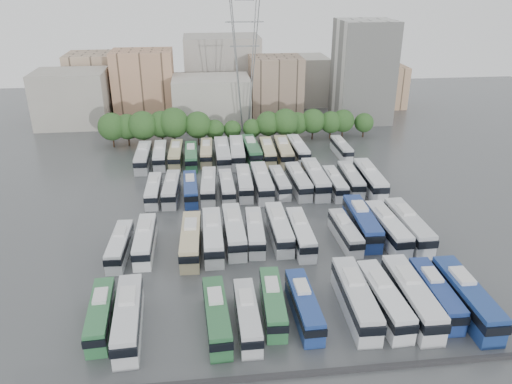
{
  "coord_description": "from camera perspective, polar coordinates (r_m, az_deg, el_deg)",
  "views": [
    {
      "loc": [
        -9.2,
        -70.71,
        37.71
      ],
      "look_at": [
        -0.34,
        6.22,
        3.0
      ],
      "focal_mm": 35.0,
      "sensor_mm": 36.0,
      "label": 1
    }
  ],
  "objects": [
    {
      "name": "bus_r0_s13",
      "position": [
        65.47,
        22.91,
        -11.01
      ],
      "size": [
        3.03,
        13.57,
        4.25
      ],
      "rotation": [
        0.0,
        0.0,
        -0.01
      ],
      "color": "navy",
      "rests_on": "ground"
    },
    {
      "name": "ground",
      "position": [
        80.66,
        0.75,
        -3.73
      ],
      "size": [
        220.0,
        220.0,
        0.0
      ],
      "primitive_type": "plane",
      "color": "#424447",
      "rests_on": "ground"
    },
    {
      "name": "bus_r0_s7",
      "position": [
        60.14,
        5.5,
        -12.71
      ],
      "size": [
        2.74,
        11.42,
        3.57
      ],
      "rotation": [
        0.0,
        0.0,
        0.02
      ],
      "color": "navy",
      "rests_on": "ground"
    },
    {
      "name": "bus_r2_s9",
      "position": [
        92.64,
        4.85,
        1.3
      ],
      "size": [
        3.18,
        12.29,
        3.82
      ],
      "rotation": [
        0.0,
        0.0,
        0.04
      ],
      "color": "silver",
      "rests_on": "ground"
    },
    {
      "name": "bus_r2_s4",
      "position": [
        90.72,
        -5.43,
        0.73
      ],
      "size": [
        3.16,
        11.92,
        3.71
      ],
      "rotation": [
        0.0,
        0.0,
        -0.05
      ],
      "color": "silver",
      "rests_on": "ground"
    },
    {
      "name": "bus_r3_s5",
      "position": [
        105.74,
        -3.86,
        4.4
      ],
      "size": [
        3.01,
        13.52,
        4.24
      ],
      "rotation": [
        0.0,
        0.0,
        0.0
      ],
      "color": "silver",
      "rests_on": "ground"
    },
    {
      "name": "bus_r3_s7",
      "position": [
        107.96,
        -0.52,
        4.82
      ],
      "size": [
        3.42,
        13.06,
        4.06
      ],
      "rotation": [
        0.0,
        0.0,
        0.05
      ],
      "color": "#2B663C",
      "rests_on": "ground"
    },
    {
      "name": "bus_r1_s7",
      "position": [
        75.66,
        2.64,
        -4.14
      ],
      "size": [
        2.81,
        12.34,
        3.86
      ],
      "rotation": [
        0.0,
        0.0,
        0.01
      ],
      "color": "silver",
      "rests_on": "ground"
    },
    {
      "name": "bus_r1_s4",
      "position": [
        73.63,
        -4.97,
        -4.99
      ],
      "size": [
        2.8,
        12.82,
        4.02
      ],
      "rotation": [
        0.0,
        0.0,
        -0.0
      ],
      "color": "silver",
      "rests_on": "ground"
    },
    {
      "name": "bus_r2_s1",
      "position": [
        90.76,
        -11.63,
        0.22
      ],
      "size": [
        2.5,
        10.84,
        3.39
      ],
      "rotation": [
        0.0,
        0.0,
        -0.01
      ],
      "color": "silver",
      "rests_on": "ground"
    },
    {
      "name": "bus_r0_s0",
      "position": [
        61.18,
        -17.34,
        -13.19
      ],
      "size": [
        2.98,
        11.2,
        3.48
      ],
      "rotation": [
        0.0,
        0.0,
        0.05
      ],
      "color": "#307141",
      "rests_on": "ground"
    },
    {
      "name": "parapet",
      "position": [
        53.94,
        5.46,
        -19.98
      ],
      "size": [
        56.0,
        0.5,
        0.5
      ],
      "primitive_type": "cube",
      "color": "#2D2D30",
      "rests_on": "ground"
    },
    {
      "name": "bus_r0_s1",
      "position": [
        59.48,
        -14.4,
        -13.69
      ],
      "size": [
        3.4,
        12.9,
        4.01
      ],
      "rotation": [
        0.0,
        0.0,
        0.05
      ],
      "color": "silver",
      "rests_on": "ground"
    },
    {
      "name": "bus_r1_s11",
      "position": [
        78.8,
        12.0,
        -3.34
      ],
      "size": [
        3.28,
        13.38,
        4.18
      ],
      "rotation": [
        0.0,
        0.0,
        -0.03
      ],
      "color": "navy",
      "rests_on": "ground"
    },
    {
      "name": "bus_r1_s3",
      "position": [
        72.96,
        -7.46,
        -5.44
      ],
      "size": [
        3.18,
        12.7,
        3.96
      ],
      "rotation": [
        0.0,
        0.0,
        -0.03
      ],
      "color": "#CBBA8C",
      "rests_on": "ground"
    },
    {
      "name": "bus_r2_s8",
      "position": [
        92.39,
        2.71,
        1.15
      ],
      "size": [
        2.79,
        10.91,
        3.4
      ],
      "rotation": [
        0.0,
        0.0,
        0.04
      ],
      "color": "silver",
      "rests_on": "ground"
    },
    {
      "name": "bus_r2_s3",
      "position": [
        90.16,
        -7.49,
        0.39
      ],
      "size": [
        2.75,
        11.18,
        3.49
      ],
      "rotation": [
        0.0,
        0.0,
        0.03
      ],
      "color": "navy",
      "rests_on": "ground"
    },
    {
      "name": "bus_r3_s9",
      "position": [
        107.44,
        3.18,
        4.69
      ],
      "size": [
        3.2,
        12.99,
        4.05
      ],
      "rotation": [
        0.0,
        0.0,
        -0.03
      ],
      "color": "#C6B588",
      "rests_on": "ground"
    },
    {
      "name": "bus_r2_s10",
      "position": [
        93.48,
        6.78,
        1.56
      ],
      "size": [
        2.99,
        13.51,
        4.23
      ],
      "rotation": [
        0.0,
        0.0,
        -0.0
      ],
      "color": "silver",
      "rests_on": "ground"
    },
    {
      "name": "bus_r0_s11",
      "position": [
        63.43,
        17.36,
        -11.29
      ],
      "size": [
        3.03,
        13.63,
        4.27
      ],
      "rotation": [
        0.0,
        0.0,
        -0.0
      ],
      "color": "silver",
      "rests_on": "ground"
    },
    {
      "name": "bus_r1_s10",
      "position": [
        76.23,
        10.17,
        -4.49
      ],
      "size": [
        2.74,
        10.88,
        3.39
      ],
      "rotation": [
        0.0,
        0.0,
        0.04
      ],
      "color": "silver",
      "rests_on": "ground"
    },
    {
      "name": "apartment_tower",
      "position": [
        138.0,
        12.12,
        13.31
      ],
      "size": [
        14.0,
        14.0,
        26.0
      ],
      "primitive_type": "cube",
      "color": "silver",
      "rests_on": "ground"
    },
    {
      "name": "bus_r3_s0",
      "position": [
        106.71,
        -12.77,
        3.93
      ],
      "size": [
        2.82,
        12.45,
        3.9
      ],
      "rotation": [
        0.0,
        0.0,
        -0.01
      ],
      "color": "silver",
      "rests_on": "ground"
    },
    {
      "name": "bus_r2_s13",
      "position": [
        95.02,
        12.88,
        1.49
      ],
      "size": [
        3.34,
        13.61,
        4.25
      ],
      "rotation": [
        0.0,
        0.0,
        -0.03
      ],
      "color": "silver",
      "rests_on": "ground"
    },
    {
      "name": "bus_r1_s8",
      "position": [
        74.61,
        5.11,
        -4.7
      ],
      "size": [
        2.65,
        11.96,
        3.75
      ],
      "rotation": [
        0.0,
        0.0,
        -0.0
      ],
      "color": "white",
      "rests_on": "ground"
    },
    {
      "name": "bus_r2_s5",
      "position": [
        90.44,
        -3.35,
        0.63
      ],
      "size": [
        2.52,
        11.0,
        3.44
      ],
      "rotation": [
        0.0,
        0.0,
        0.01
      ],
      "color": "silver",
      "rests_on": "ground"
    },
    {
      "name": "bus_r3_s3",
      "position": [
        106.0,
        -7.42,
        4.12
      ],
      "size": [
        2.64,
        11.54,
        3.61
      ],
      "rotation": [
        0.0,
        0.0,
        0.01
      ],
      "color": "#2F6F42",
      "rests_on": "ground"
    },
    {
      "name": "bus_r0_s5",
      "position": [
        58.41,
        -1.0,
        -13.91
      ],
      "size": [
        2.45,
        11.07,
        3.47
      ],
      "rotation": [
        0.0,
        0.0,
        0.0
      ],
      "color": "silver",
      "rests_on": "ground"
    },
    {
      "name": "city_buildings",
      "position": [
        145.67,
        -5.88,
        12.2
      ],
      "size": [
        102.0,
        35.0,
        20.0
      ],
      "color": "#9E998E",
      "rests_on": "ground"
    },
    {
      "name": "bus_r2_s2",
      "position": [
        90.54,
        -9.64,
        0.4
      ],
      "size": [
        3.07,
        11.59,
        3.6
      ],
      "rotation": [
        0.0,
        0.0,
        -0.05
      ],
      "color": "silver",
      "rests_on": "ground"
    },
    {
      "name": "bus_r0_s6",
      "position": [
        60.41,
        1.94,
        -12.44
      ],
      "size": [
        2.92,
        11.22,
        3.49
      ],
      "rotation": [
        0.0,
        0.0,
        -0.05
      ],
      "color": "#307141",
      "rests_on": "ground"
    },
    {
      "name": "bus_r3_s13",
      "position": [
        111.72,
        9.73,
        4.97
      ],
      "size": [
        2.48,
        10.83,
        3.39
      ],
      "rotation": [
        0.0,
        0.0,
        0.01
      ],
      "color": "silver",
      "rests_on": "ground"
    },
    {
      "name": "bus_r3_s10",
      "position": [
        108.95,
        4.82,
        4.87
      ],
      "size": [
        3.1,
        12.48,
        3.89
      ],
      "rotation": [
        0.0,
        0.0,
        0.03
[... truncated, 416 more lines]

